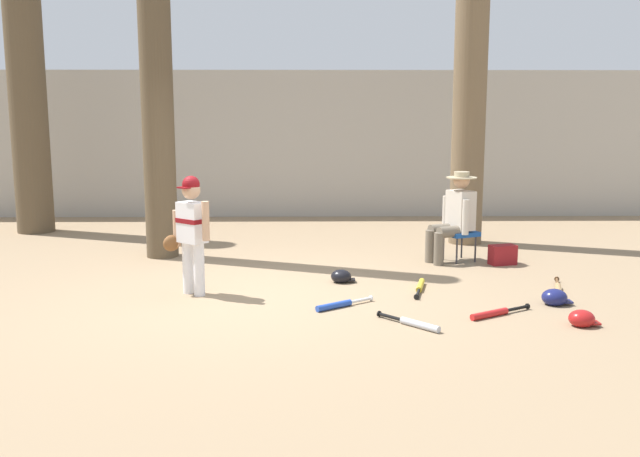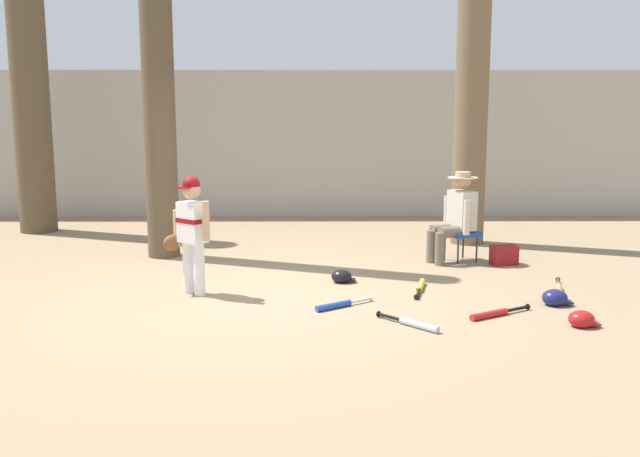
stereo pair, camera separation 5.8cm
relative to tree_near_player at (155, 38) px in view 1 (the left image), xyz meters
The scene contains 17 objects.
ground_plane 3.95m from the tree_near_player, 56.87° to the right, with size 60.00×60.00×0.00m, color #937A5B.
concrete_back_wall 4.43m from the tree_near_player, 69.67° to the left, with size 18.00×0.36×2.75m, color #ADA89E.
tree_near_player is the anchor object (origin of this frame).
tree_behind_spectator 4.53m from the tree_near_player, 12.26° to the left, with size 0.68×0.68×5.84m.
young_ballplayer 3.11m from the tree_near_player, 70.02° to the right, with size 0.59×0.42×1.31m.
folding_stool 4.81m from the tree_near_player, ahead, with size 0.53×0.53×0.41m.
seated_spectator 4.59m from the tree_near_player, ahead, with size 0.67×0.55×1.20m.
handbag_beside_stool 5.40m from the tree_near_player, ahead, with size 0.34×0.18×0.26m, color maroon.
tree_far_left 3.31m from the tree_near_player, 140.88° to the left, with size 0.98×0.98×5.75m.
bat_red_barrel 5.66m from the tree_near_player, 37.63° to the right, with size 0.69×0.45×0.07m.
bat_wood_tan 5.97m from the tree_near_player, 22.86° to the right, with size 0.30×0.78×0.07m.
bat_blue_youth 4.57m from the tree_near_player, 48.53° to the right, with size 0.62×0.47×0.07m.
bat_aluminum_silver 5.33m from the tree_near_player, 47.46° to the right, with size 0.54×0.57×0.07m.
bat_yellow_trainer 4.78m from the tree_near_player, 30.04° to the right, with size 0.24×0.74×0.07m.
batting_helmet_black 4.05m from the tree_near_player, 32.73° to the right, with size 0.28×0.22×0.16m.
batting_helmet_red 6.33m from the tree_near_player, 35.66° to the right, with size 0.29×0.22×0.17m.
batting_helmet_navy 5.98m from the tree_near_player, 29.11° to the right, with size 0.31×0.24×0.18m.
Camera 1 is at (0.60, -7.37, 1.98)m, focal length 39.39 mm.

